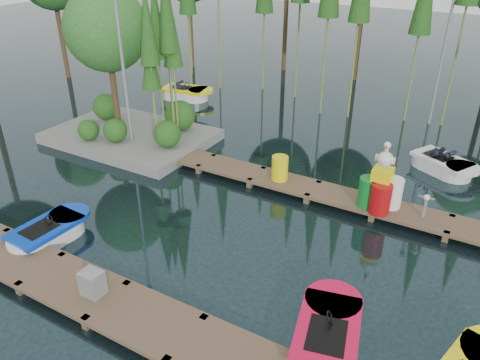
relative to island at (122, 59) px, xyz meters
The scene contains 14 objects.
ground_plane 7.79m from the island, 27.58° to the right, with size 90.00×90.00×0.00m, color #1B2E33.
near_dock 10.44m from the island, 51.04° to the right, with size 18.00×1.50×0.50m.
far_dock 7.91m from the island, ahead, with size 15.00×1.20×0.50m.
island is the anchor object (origin of this frame).
lamp_island 1.56m from the island, 44.71° to the right, with size 0.30×0.30×7.25m.
lamp_rear 12.91m from the island, 36.82° to the left, with size 0.30×0.30×7.25m.
boat_blue 7.88m from the island, 65.43° to the right, with size 1.21×2.47×0.82m.
boat_red 12.93m from the island, 30.24° to the right, with size 1.79×2.90×0.91m.
boat_yellow_far 5.98m from the island, 100.50° to the left, with size 2.91×1.72×1.37m.
boat_white_far 12.32m from the island, 14.97° to the left, with size 2.70×2.15×1.17m.
utility_cabinet 10.12m from the island, 52.75° to the right, with size 0.48×0.41×0.59m, color gray.
yellow_barrel 7.59m from the island, ahead, with size 0.54×0.54×0.81m, color yellow.
drum_cluster 10.70m from the island, ahead, with size 1.19×1.10×2.06m.
seagull_post 11.92m from the island, ahead, with size 0.44×0.24×0.71m.
Camera 1 is at (6.48, -9.82, 7.47)m, focal length 35.00 mm.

